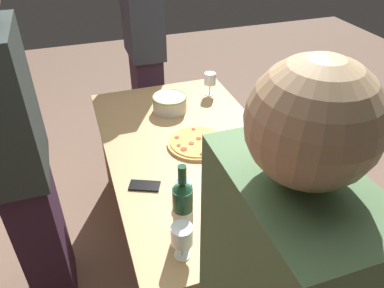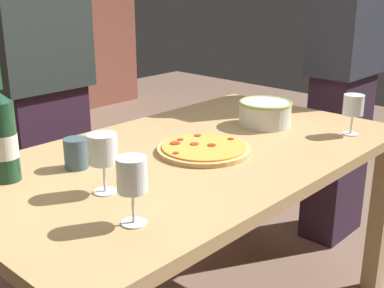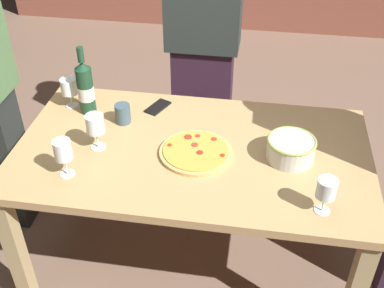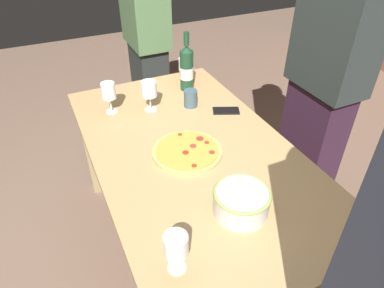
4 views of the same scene
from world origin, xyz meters
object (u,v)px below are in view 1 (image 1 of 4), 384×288
(wine_bottle, at_px, (183,210))
(cell_phone, at_px, (145,186))
(wine_glass_far_left, at_px, (284,175))
(wine_glass_near_pizza, at_px, (235,176))
(wine_glass_far_right, at_px, (182,236))
(person_guest_left, at_px, (20,165))
(pizza, at_px, (197,143))
(person_host, at_px, (145,50))
(cup_amber, at_px, (184,190))
(dining_table, at_px, (192,162))
(serving_bowl, at_px, (169,103))
(wine_glass_by_bottle, at_px, (210,80))

(wine_bottle, height_order, cell_phone, wine_bottle)
(wine_glass_far_left, height_order, cell_phone, wine_glass_far_left)
(wine_bottle, xyz_separation_m, wine_glass_near_pizza, (0.14, -0.28, -0.02))
(wine_glass_far_right, relative_size, person_guest_left, 0.09)
(pizza, distance_m, cell_phone, 0.43)
(person_host, xyz_separation_m, person_guest_left, (-1.18, 0.84, -0.01))
(cell_phone, bearing_deg, cup_amber, -108.52)
(dining_table, bearing_deg, wine_bottle, 157.99)
(pizza, distance_m, wine_glass_near_pizza, 0.46)
(dining_table, relative_size, person_guest_left, 0.92)
(wine_glass_near_pizza, height_order, cell_phone, wine_glass_near_pizza)
(serving_bowl, height_order, person_guest_left, person_guest_left)
(wine_glass_far_left, bearing_deg, wine_glass_far_right, 108.32)
(wine_glass_by_bottle, bearing_deg, dining_table, 150.62)
(wine_glass_far_right, xyz_separation_m, person_host, (1.77, -0.26, 0.05))
(serving_bowl, height_order, person_host, person_host)
(cup_amber, relative_size, person_guest_left, 0.06)
(dining_table, relative_size, wine_glass_far_left, 9.28)
(dining_table, relative_size, wine_glass_near_pizza, 9.36)
(pizza, height_order, wine_glass_by_bottle, wine_glass_by_bottle)
(cup_amber, bearing_deg, wine_glass_far_right, 161.08)
(cell_phone, bearing_deg, wine_bottle, -142.12)
(wine_glass_near_pizza, bearing_deg, serving_bowl, 4.12)
(pizza, distance_m, wine_glass_far_right, 0.75)
(dining_table, xyz_separation_m, wine_glass_near_pizza, (-0.42, -0.06, 0.21))
(wine_glass_by_bottle, height_order, cell_phone, wine_glass_by_bottle)
(cell_phone, bearing_deg, wine_glass_near_pizza, -94.11)
(pizza, xyz_separation_m, wine_glass_far_right, (-0.69, 0.30, 0.10))
(wine_glass_near_pizza, bearing_deg, wine_bottle, 116.48)
(wine_glass_by_bottle, height_order, person_host, person_host)
(wine_glass_near_pizza, xyz_separation_m, person_guest_left, (0.35, 0.89, 0.02))
(wine_glass_by_bottle, height_order, person_guest_left, person_guest_left)
(wine_bottle, bearing_deg, wine_glass_far_right, 160.39)
(pizza, height_order, person_host, person_host)
(wine_glass_by_bottle, distance_m, person_guest_left, 1.31)
(wine_bottle, distance_m, cell_phone, 0.37)
(serving_bowl, relative_size, person_host, 0.12)
(wine_glass_by_bottle, xyz_separation_m, cup_amber, (-0.92, 0.47, -0.06))
(dining_table, height_order, wine_glass_far_left, wine_glass_far_left)
(cell_phone, distance_m, person_guest_left, 0.56)
(wine_glass_near_pizza, xyz_separation_m, cell_phone, (0.19, 0.37, -0.12))
(wine_glass_far_right, distance_m, person_guest_left, 0.83)
(wine_glass_near_pizza, bearing_deg, wine_glass_far_right, 127.20)
(dining_table, distance_m, wine_glass_far_left, 0.60)
(wine_glass_by_bottle, bearing_deg, person_guest_left, 118.56)
(serving_bowl, bearing_deg, wine_bottle, 167.41)
(wine_bottle, bearing_deg, pizza, -24.16)
(dining_table, xyz_separation_m, cell_phone, (-0.23, 0.31, 0.10))
(wine_glass_by_bottle, relative_size, person_host, 0.09)
(wine_glass_by_bottle, bearing_deg, cup_amber, 152.75)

